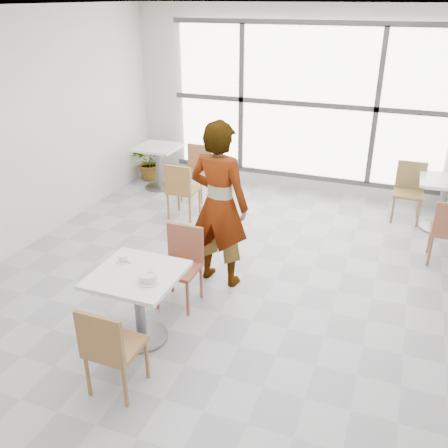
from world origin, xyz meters
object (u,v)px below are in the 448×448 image
(bg_chair_left_far, at_px, (197,168))
(coffee_cup, at_px, (123,259))
(person, at_px, (219,205))
(bg_table_left, at_px, (159,161))
(oatmeal_bowl, at_px, (149,278))
(main_table, at_px, (138,293))
(plant_left, at_px, (151,162))
(chair_near, at_px, (109,346))
(bg_chair_right_far, at_px, (409,187))
(chair_far, at_px, (182,260))
(bg_table_right, at_px, (443,197))
(bg_chair_left_near, at_px, (181,188))

(bg_chair_left_far, bearing_deg, coffee_cup, -77.81)
(person, relative_size, bg_table_left, 2.58)
(oatmeal_bowl, distance_m, coffee_cup, 0.48)
(person, distance_m, bg_table_left, 3.30)
(oatmeal_bowl, bearing_deg, main_table, 152.69)
(main_table, distance_m, bg_chair_left_far, 3.78)
(oatmeal_bowl, xyz_separation_m, plant_left, (-2.31, 4.22, -0.46))
(person, bearing_deg, coffee_cup, 72.40)
(chair_near, height_order, bg_table_left, chair_near)
(oatmeal_bowl, bearing_deg, coffee_cup, 150.13)
(oatmeal_bowl, height_order, bg_chair_right_far, bg_chair_right_far)
(chair_near, distance_m, oatmeal_bowl, 0.70)
(chair_far, distance_m, coffee_cup, 0.76)
(main_table, xyz_separation_m, bg_table_right, (2.79, 3.75, -0.04))
(bg_table_left, xyz_separation_m, bg_chair_right_far, (4.11, 0.16, 0.01))
(bg_chair_left_far, bearing_deg, bg_table_left, 169.28)
(coffee_cup, height_order, person, person)
(oatmeal_bowl, height_order, bg_chair_left_far, bg_chair_left_far)
(bg_chair_left_near, xyz_separation_m, bg_chair_right_far, (3.17, 1.22, 0.00))
(bg_table_left, bearing_deg, bg_chair_right_far, 2.20)
(coffee_cup, bearing_deg, bg_chair_left_near, 103.51)
(coffee_cup, height_order, bg_table_left, coffee_cup)
(oatmeal_bowl, height_order, bg_table_right, oatmeal_bowl)
(bg_table_right, relative_size, bg_chair_right_far, 0.86)
(bg_table_left, bearing_deg, plant_left, 136.57)
(bg_table_right, bearing_deg, bg_chair_right_far, 155.89)
(coffee_cup, xyz_separation_m, bg_chair_left_far, (-0.76, 3.51, -0.28))
(bg_chair_left_far, height_order, bg_chair_right_far, same)
(chair_near, relative_size, chair_far, 1.00)
(bg_table_left, height_order, bg_chair_left_near, bg_chair_left_near)
(bg_chair_left_near, bearing_deg, bg_chair_right_far, -159.01)
(bg_chair_left_far, relative_size, plant_left, 1.32)
(bg_table_right, xyz_separation_m, bg_chair_right_far, (-0.47, 0.21, 0.01))
(bg_table_left, height_order, bg_chair_left_far, bg_chair_left_far)
(chair_near, xyz_separation_m, bg_table_right, (2.64, 4.48, -0.01))
(chair_far, relative_size, oatmeal_bowl, 4.14)
(chair_far, distance_m, bg_chair_left_far, 3.08)
(chair_near, xyz_separation_m, bg_chair_left_far, (-1.14, 4.38, 0.00))
(bg_chair_left_far, xyz_separation_m, bg_chair_right_far, (3.31, 0.31, 0.00))
(bg_table_left, bearing_deg, person, -49.82)
(chair_near, height_order, person, person)
(oatmeal_bowl, distance_m, bg_table_left, 4.38)
(oatmeal_bowl, relative_size, bg_table_right, 0.28)
(bg_table_right, bearing_deg, chair_far, -132.12)
(bg_chair_right_far, bearing_deg, bg_chair_left_far, -174.66)
(chair_near, xyz_separation_m, plant_left, (-2.28, 4.86, -0.17))
(chair_near, distance_m, chair_far, 1.50)
(chair_far, height_order, bg_chair_left_far, same)
(oatmeal_bowl, bearing_deg, bg_chair_left_near, 110.09)
(bg_chair_left_near, bearing_deg, bg_table_right, -164.50)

